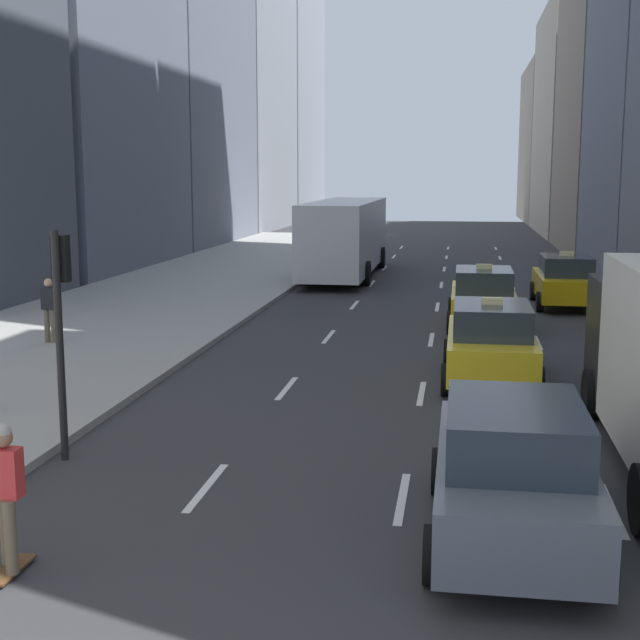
{
  "coord_description": "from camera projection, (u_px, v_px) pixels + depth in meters",
  "views": [
    {
      "loc": [
        3.3,
        -3.78,
        4.45
      ],
      "look_at": [
        0.58,
        13.5,
        1.55
      ],
      "focal_mm": 50.0,
      "sensor_mm": 36.0,
      "label": 1
    }
  ],
  "objects": [
    {
      "name": "pedestrian_far_walking",
      "position": [
        49.0,
        307.0,
        22.71
      ],
      "size": [
        0.36,
        0.22,
        1.65
      ],
      "color": "brown",
      "rests_on": "sidewalk_left"
    },
    {
      "name": "lane_markings",
      "position": [
        435.0,
        321.0,
        26.93
      ],
      "size": [
        5.72,
        56.0,
        0.01
      ],
      "color": "white",
      "rests_on": "ground"
    },
    {
      "name": "taxi_lead",
      "position": [
        483.0,
        297.0,
        25.79
      ],
      "size": [
        2.02,
        4.4,
        1.87
      ],
      "color": "yellow",
      "rests_on": "ground"
    },
    {
      "name": "sedan_black_near",
      "position": [
        513.0,
        470.0,
        10.77
      ],
      "size": [
        2.02,
        4.51,
        1.77
      ],
      "color": "#565B66",
      "rests_on": "ground"
    },
    {
      "name": "city_bus",
      "position": [
        345.0,
        235.0,
        38.44
      ],
      "size": [
        2.8,
        11.61,
        3.25
      ],
      "color": "silver",
      "rests_on": "ground"
    },
    {
      "name": "taxi_second",
      "position": [
        565.0,
        281.0,
        29.8
      ],
      "size": [
        2.02,
        4.4,
        1.87
      ],
      "color": "yellow",
      "rests_on": "ground"
    },
    {
      "name": "skateboarder",
      "position": [
        6.0,
        492.0,
        9.84
      ],
      "size": [
        0.36,
        0.8,
        1.75
      ],
      "color": "brown",
      "rests_on": "ground"
    },
    {
      "name": "sidewalk_left",
      "position": [
        172.0,
        295.0,
        32.29
      ],
      "size": [
        8.0,
        66.0,
        0.15
      ],
      "primitive_type": "cube",
      "color": "#9E9E99",
      "rests_on": "ground"
    },
    {
      "name": "taxi_third",
      "position": [
        491.0,
        342.0,
        18.97
      ],
      "size": [
        2.02,
        4.4,
        1.87
      ],
      "color": "yellow",
      "rests_on": "ground"
    },
    {
      "name": "traffic_light_pole",
      "position": [
        61.0,
        307.0,
        13.69
      ],
      "size": [
        0.24,
        0.42,
        3.6
      ],
      "color": "black",
      "rests_on": "ground"
    }
  ]
}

